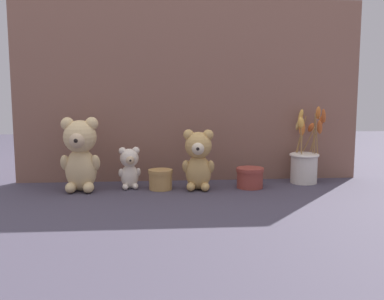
{
  "coord_description": "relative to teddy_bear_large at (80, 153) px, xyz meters",
  "views": [
    {
      "loc": [
        -0.15,
        -1.84,
        0.42
      ],
      "look_at": [
        0.0,
        0.02,
        0.15
      ],
      "focal_mm": 45.0,
      "sensor_mm": 36.0,
      "label": 1
    }
  ],
  "objects": [
    {
      "name": "decorative_tin_short",
      "position": [
        0.3,
        0.01,
        -0.11
      ],
      "size": [
        0.1,
        0.1,
        0.08
      ],
      "color": "tan",
      "rests_on": "ground"
    },
    {
      "name": "teddy_bear_large",
      "position": [
        0.0,
        0.0,
        0.0
      ],
      "size": [
        0.15,
        0.14,
        0.28
      ],
      "color": "#DBBC84",
      "rests_on": "ground"
    },
    {
      "name": "decorative_tin_tall",
      "position": [
        0.66,
        0.0,
        -0.11
      ],
      "size": [
        0.11,
        0.11,
        0.08
      ],
      "color": "#993D33",
      "rests_on": "ground"
    },
    {
      "name": "flower_vase",
      "position": [
        0.9,
        0.08,
        -0.06
      ],
      "size": [
        0.16,
        0.13,
        0.32
      ],
      "color": "silver",
      "rests_on": "ground"
    },
    {
      "name": "ground_plane",
      "position": [
        0.43,
        0.0,
        -0.15
      ],
      "size": [
        4.0,
        4.0,
        0.0
      ],
      "primitive_type": "plane",
      "color": "#3D3847"
    },
    {
      "name": "teddy_bear_small",
      "position": [
        0.18,
        0.03,
        -0.06
      ],
      "size": [
        0.09,
        0.08,
        0.16
      ],
      "color": "beige",
      "rests_on": "ground"
    },
    {
      "name": "backdrop_wall",
      "position": [
        0.43,
        0.17,
        0.23
      ],
      "size": [
        1.44,
        0.02,
        0.75
      ],
      "color": "#845B4C",
      "rests_on": "ground"
    },
    {
      "name": "teddy_bear_medium",
      "position": [
        0.45,
        -0.01,
        -0.03
      ],
      "size": [
        0.13,
        0.12,
        0.24
      ],
      "color": "tan",
      "rests_on": "ground"
    }
  ]
}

